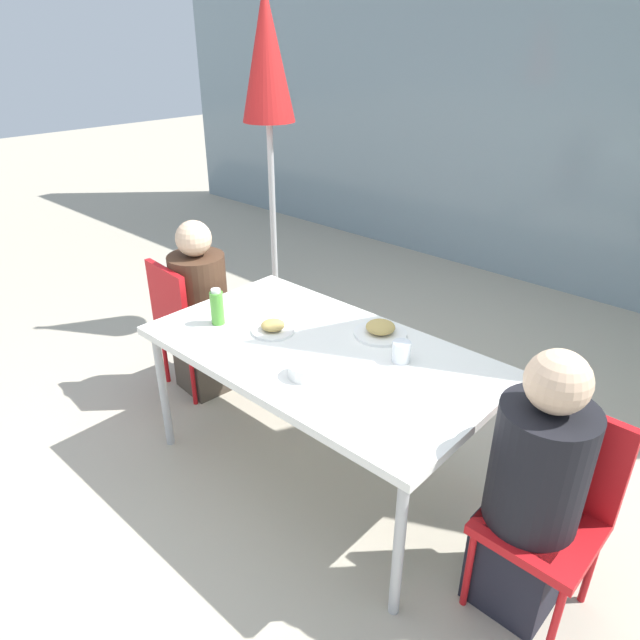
{
  "coord_description": "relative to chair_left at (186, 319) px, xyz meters",
  "views": [
    {
      "loc": [
        1.56,
        -1.7,
        2.06
      ],
      "look_at": [
        0.0,
        0.0,
        0.88
      ],
      "focal_mm": 32.0,
      "sensor_mm": 36.0,
      "label": 1
    }
  ],
  "objects": [
    {
      "name": "chair_left",
      "position": [
        0.0,
        0.0,
        0.0
      ],
      "size": [
        0.44,
        0.44,
        0.85
      ],
      "rotation": [
        0.0,
        0.0,
        -0.09
      ],
      "color": "red",
      "rests_on": "ground"
    },
    {
      "name": "ground_plane",
      "position": [
        1.13,
        -0.03,
        -0.49
      ],
      "size": [
        24.0,
        24.0,
        0.0
      ],
      "primitive_type": "plane",
      "color": "#B2A893"
    },
    {
      "name": "plate_1",
      "position": [
        1.25,
        0.27,
        0.27
      ],
      "size": [
        0.26,
        0.26,
        0.07
      ],
      "color": "white",
      "rests_on": "dining_table"
    },
    {
      "name": "dining_table",
      "position": [
        1.13,
        -0.03,
        0.19
      ],
      "size": [
        1.65,
        0.92,
        0.73
      ],
      "color": "white",
      "rests_on": "ground"
    },
    {
      "name": "chair_right",
      "position": [
        2.26,
        0.04,
        0.0
      ],
      "size": [
        0.41,
        0.41,
        0.85
      ],
      "rotation": [
        0.0,
        0.0,
        3.13
      ],
      "color": "red",
      "rests_on": "ground"
    },
    {
      "name": "closed_umbrella",
      "position": [
        -0.28,
        1.0,
        1.3
      ],
      "size": [
        0.36,
        0.36,
        2.34
      ],
      "color": "#333333",
      "rests_on": "ground"
    },
    {
      "name": "person_right",
      "position": [
        2.21,
        -0.04,
        0.04
      ],
      "size": [
        0.34,
        0.34,
        1.14
      ],
      "rotation": [
        0.0,
        0.0,
        3.13
      ],
      "color": "black",
      "rests_on": "ground"
    },
    {
      "name": "salad_bowl",
      "position": [
        1.24,
        -0.24,
        0.27
      ],
      "size": [
        0.14,
        0.14,
        0.06
      ],
      "color": "white",
      "rests_on": "dining_table"
    },
    {
      "name": "building_facade",
      "position": [
        1.13,
        3.21,
        1.01
      ],
      "size": [
        10.0,
        0.2,
        3.0
      ],
      "color": "gray",
      "rests_on": "ground"
    },
    {
      "name": "drinking_cup",
      "position": [
        1.47,
        0.14,
        0.29
      ],
      "size": [
        0.08,
        0.08,
        0.1
      ],
      "color": "white",
      "rests_on": "dining_table"
    },
    {
      "name": "bottle",
      "position": [
        0.58,
        -0.18,
        0.33
      ],
      "size": [
        0.07,
        0.07,
        0.19
      ],
      "color": "#51A338",
      "rests_on": "dining_table"
    },
    {
      "name": "person_left",
      "position": [
        0.06,
        0.08,
        0.02
      ],
      "size": [
        0.33,
        0.33,
        1.1
      ],
      "rotation": [
        0.0,
        0.0,
        -0.09
      ],
      "color": "#473D33",
      "rests_on": "ground"
    },
    {
      "name": "plate_0",
      "position": [
        0.85,
        -0.06,
        0.26
      ],
      "size": [
        0.21,
        0.21,
        0.06
      ],
      "color": "white",
      "rests_on": "dining_table"
    }
  ]
}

